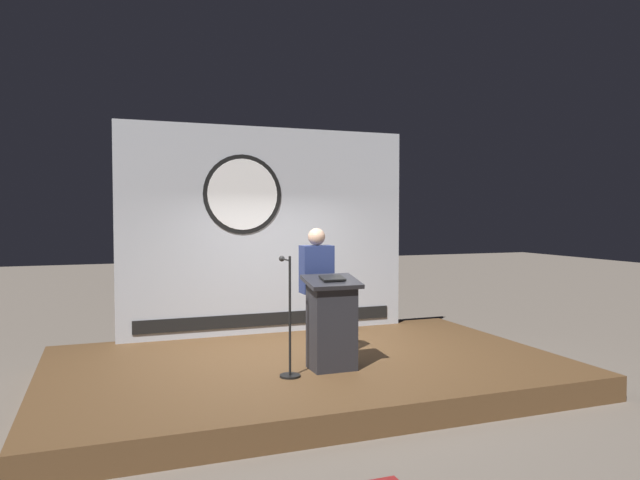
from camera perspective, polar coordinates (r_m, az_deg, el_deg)
name	(u,v)px	position (r m, az deg, el deg)	size (l,w,h in m)	color
ground_plane	(307,383)	(7.69, -1.28, -13.78)	(40.00, 40.00, 0.00)	#6B6056
stage_platform	(307,371)	(7.65, -1.28, -12.70)	(6.40, 4.00, 0.30)	brown
banner_display	(267,231)	(9.14, -5.18, 0.93)	(4.55, 0.12, 3.21)	#B2B7C1
podium	(332,323)	(7.06, 1.15, -8.13)	(0.64, 0.50, 1.13)	#26262B
speaker_person	(317,293)	(7.45, -0.34, -5.18)	(0.40, 0.26, 1.68)	black
microphone_stand	(289,335)	(6.79, -3.07, -9.24)	(0.24, 0.47, 1.38)	black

